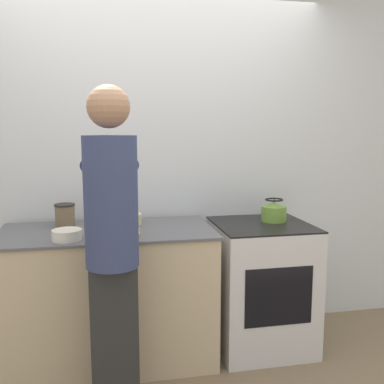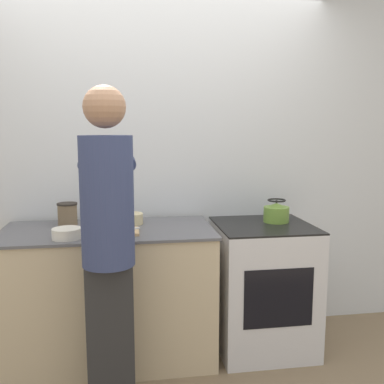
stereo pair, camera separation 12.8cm
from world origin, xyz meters
name	(u,v)px [view 2 (the right image)]	position (x,y,z in m)	size (l,w,h in m)	color
ground_plane	(168,379)	(0.00, 0.00, 0.00)	(12.00, 12.00, 0.00)	#7A664C
wall_back	(157,163)	(0.00, 0.73, 1.30)	(8.00, 0.05, 2.60)	silver
counter	(110,294)	(-0.36, 0.33, 0.45)	(1.39, 0.69, 0.90)	#C6B28E
oven	(263,286)	(0.71, 0.32, 0.45)	(0.65, 0.65, 0.89)	silver
person	(108,235)	(-0.33, -0.20, 0.99)	(0.32, 0.56, 1.77)	#292929
cutting_board	(115,232)	(-0.30, 0.21, 0.91)	(0.30, 0.20, 0.02)	tan
knife	(120,230)	(-0.28, 0.20, 0.92)	(0.24, 0.12, 0.01)	silver
kettle	(276,212)	(0.82, 0.39, 0.96)	(0.18, 0.18, 0.16)	olive
bowl_prep	(67,233)	(-0.59, 0.12, 0.93)	(0.17, 0.17, 0.06)	silver
bowl_mixing	(131,219)	(-0.20, 0.47, 0.93)	(0.16, 0.16, 0.07)	#C6B789
canister_jar	(68,214)	(-0.63, 0.51, 0.97)	(0.14, 0.14, 0.15)	#756047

